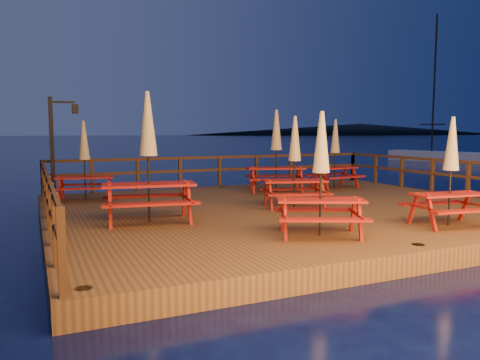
{
  "coord_description": "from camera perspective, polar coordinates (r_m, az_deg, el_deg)",
  "views": [
    {
      "loc": [
        -6.13,
        -10.65,
        2.38
      ],
      "look_at": [
        -1.1,
        0.6,
        1.09
      ],
      "focal_mm": 35.0,
      "sensor_mm": 36.0,
      "label": 1
    }
  ],
  "objects": [
    {
      "name": "railing",
      "position": [
        13.91,
        2.16,
        0.98
      ],
      "size": [
        11.8,
        9.75,
        1.1
      ],
      "color": "black",
      "rests_on": "deck"
    },
    {
      "name": "headland_right",
      "position": [
        307.32,
        14.44,
        6.02
      ],
      "size": [
        230.4,
        86.4,
        7.0
      ],
      "primitive_type": "ellipsoid",
      "color": "black",
      "rests_on": "ground"
    },
    {
      "name": "deck_piles",
      "position": [
        12.58,
        5.74,
        -6.34
      ],
      "size": [
        11.44,
        9.44,
        1.4
      ],
      "color": "black",
      "rests_on": "ground"
    },
    {
      "name": "lamp_post",
      "position": [
        15.22,
        -21.39,
        4.89
      ],
      "size": [
        0.85,
        0.18,
        3.0
      ],
      "color": "black",
      "rests_on": "deck"
    },
    {
      "name": "picnic_table_0",
      "position": [
        15.25,
        4.43,
        3.73
      ],
      "size": [
        2.27,
        2.07,
        2.66
      ],
      "rotation": [
        0.0,
        0.0,
        -0.35
      ],
      "color": "maroon",
      "rests_on": "deck"
    },
    {
      "name": "sailboat",
      "position": [
        39.92,
        22.84,
        2.67
      ],
      "size": [
        3.42,
        7.88,
        11.61
      ],
      "rotation": [
        0.0,
        0.0,
        0.28
      ],
      "color": "white",
      "rests_on": "ground"
    },
    {
      "name": "picnic_table_4",
      "position": [
        8.88,
        9.84,
        0.99
      ],
      "size": [
        2.06,
        1.91,
        2.35
      ],
      "rotation": [
        0.0,
        0.0,
        -0.44
      ],
      "color": "maroon",
      "rests_on": "deck"
    },
    {
      "name": "ground",
      "position": [
        12.52,
        5.75,
        -5.0
      ],
      "size": [
        500.0,
        500.0,
        0.0
      ],
      "primitive_type": "plane",
      "color": "#050731",
      "rests_on": "ground"
    },
    {
      "name": "picnic_table_6",
      "position": [
        10.28,
        -11.11,
        3.01
      ],
      "size": [
        2.2,
        1.9,
        2.82
      ],
      "rotation": [
        0.0,
        0.0,
        -0.15
      ],
      "color": "maroon",
      "rests_on": "deck"
    },
    {
      "name": "deck",
      "position": [
        12.48,
        5.76,
        -4.09
      ],
      "size": [
        12.0,
        10.0,
        0.4
      ],
      "primitive_type": "cube",
      "color": "#483317",
      "rests_on": "ground"
    },
    {
      "name": "picnic_table_3",
      "position": [
        16.62,
        11.5,
        3.31
      ],
      "size": [
        1.81,
        1.55,
        2.38
      ],
      "rotation": [
        0.0,
        0.0,
        0.12
      ],
      "color": "maroon",
      "rests_on": "deck"
    },
    {
      "name": "picnic_table_1",
      "position": [
        12.16,
        6.67,
        2.4
      ],
      "size": [
        1.96,
        1.76,
        2.36
      ],
      "rotation": [
        0.0,
        0.0,
        -0.28
      ],
      "color": "maroon",
      "rests_on": "deck"
    },
    {
      "name": "picnic_table_5",
      "position": [
        14.06,
        -18.44,
        2.43
      ],
      "size": [
        1.81,
        1.58,
        2.27
      ],
      "rotation": [
        0.0,
        0.0,
        -0.19
      ],
      "color": "maroon",
      "rests_on": "deck"
    },
    {
      "name": "picnic_table_2",
      "position": [
        10.67,
        24.3,
        1.17
      ],
      "size": [
        1.76,
        1.51,
        2.27
      ],
      "rotation": [
        0.0,
        0.0,
        -0.14
      ],
      "color": "maroon",
      "rests_on": "deck"
    }
  ]
}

